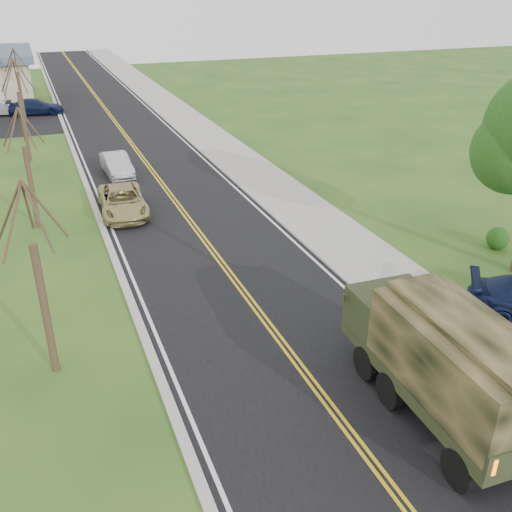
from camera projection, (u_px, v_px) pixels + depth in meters
road at (122, 131)px, 44.87m from camera, size 8.00×120.00×0.01m
curb_right at (174, 126)px, 46.21m from camera, size 0.30×120.00×0.12m
sidewalk_right at (195, 125)px, 46.78m from camera, size 3.20×120.00×0.10m
curb_left at (67, 136)px, 43.49m from camera, size 0.30×120.00×0.10m
bare_tree_a at (42, 295)px, 16.29m from camera, size 1.93×2.26×6.08m
bare_tree_b at (30, 178)px, 26.41m from camera, size 1.83×2.14×5.73m
bare_tree_c at (23, 119)px, 36.33m from camera, size 2.04×2.39×6.42m
bare_tree_d at (20, 91)px, 46.49m from camera, size 1.88×2.20×5.91m
military_truck at (445, 357)px, 14.79m from camera, size 2.53×6.74×3.32m
suv_champagne at (123, 201)px, 28.79m from camera, size 2.50×4.95×1.34m
sedan_silver at (117, 165)px, 34.49m from camera, size 1.60×4.08×1.32m
lot_car_silver at (2, 108)px, 49.82m from camera, size 4.26×2.08×1.35m
lot_car_navy at (36, 107)px, 50.19m from camera, size 4.93×2.62×1.36m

